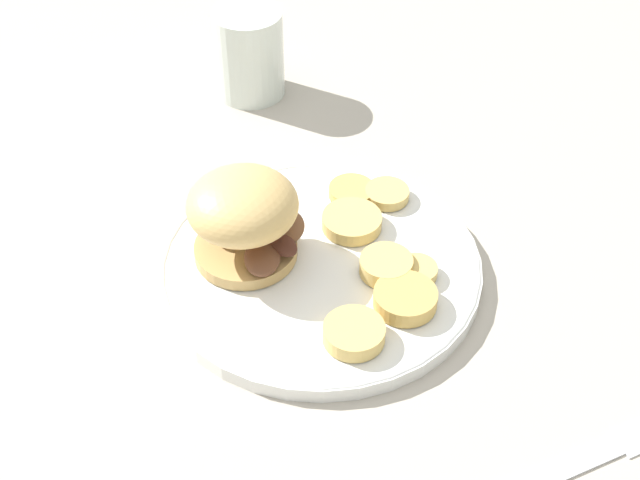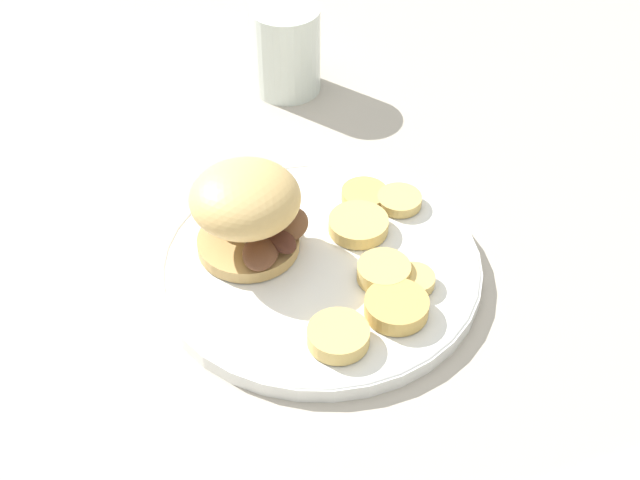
% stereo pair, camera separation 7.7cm
% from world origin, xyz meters
% --- Properties ---
extents(ground_plane, '(4.00, 4.00, 0.00)m').
position_xyz_m(ground_plane, '(0.00, 0.00, 0.00)').
color(ground_plane, '#B2A899').
extents(dinner_plate, '(0.29, 0.29, 0.02)m').
position_xyz_m(dinner_plate, '(0.00, 0.00, 0.01)').
color(dinner_plate, white).
rests_on(dinner_plate, ground_plane).
extents(sandwich, '(0.10, 0.11, 0.08)m').
position_xyz_m(sandwich, '(0.06, 0.03, 0.06)').
color(sandwich, tan).
rests_on(sandwich, dinner_plate).
extents(potato_round_0, '(0.04, 0.04, 0.01)m').
position_xyz_m(potato_round_0, '(0.02, -0.09, 0.02)').
color(potato_round_0, tan).
rests_on(potato_round_0, dinner_plate).
extents(potato_round_1, '(0.05, 0.05, 0.01)m').
position_xyz_m(potato_round_1, '(-0.07, 0.06, 0.02)').
color(potato_round_1, '#DBB766').
rests_on(potato_round_1, dinner_plate).
extents(potato_round_2, '(0.05, 0.05, 0.01)m').
position_xyz_m(potato_round_2, '(-0.09, 0.01, 0.02)').
color(potato_round_2, tan).
rests_on(potato_round_2, dinner_plate).
extents(potato_round_3, '(0.06, 0.06, 0.01)m').
position_xyz_m(potato_round_3, '(-0.00, -0.05, 0.02)').
color(potato_round_3, '#DBB766').
rests_on(potato_round_3, dinner_plate).
extents(potato_round_4, '(0.04, 0.04, 0.01)m').
position_xyz_m(potato_round_4, '(-0.08, -0.03, 0.02)').
color(potato_round_4, '#DBB766').
rests_on(potato_round_4, dinner_plate).
extents(potato_round_5, '(0.05, 0.05, 0.02)m').
position_xyz_m(potato_round_5, '(-0.06, -0.02, 0.02)').
color(potato_round_5, '#DBB766').
rests_on(potato_round_5, dinner_plate).
extents(potato_round_6, '(0.04, 0.04, 0.01)m').
position_xyz_m(potato_round_6, '(-0.01, -0.11, 0.02)').
color(potato_round_6, '#DBB766').
rests_on(potato_round_6, dinner_plate).
extents(drinking_glass, '(0.08, 0.08, 0.10)m').
position_xyz_m(drinking_glass, '(0.23, -0.20, 0.05)').
color(drinking_glass, silver).
rests_on(drinking_glass, ground_plane).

